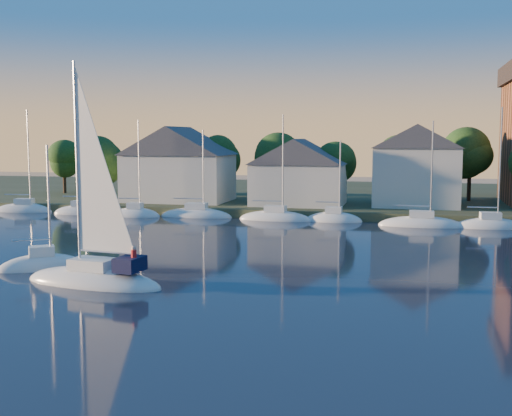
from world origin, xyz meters
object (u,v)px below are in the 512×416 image
(clubhouse_west, at_px, (179,163))
(drifting_sailboat_left, at_px, (42,268))
(clubhouse_centre, at_px, (299,171))
(clubhouse_east, at_px, (416,165))
(hero_sailboat, at_px, (95,275))

(clubhouse_west, bearing_deg, drifting_sailboat_left, -83.84)
(clubhouse_centre, height_order, drifting_sailboat_left, clubhouse_centre)
(clubhouse_west, bearing_deg, clubhouse_east, 1.91)
(clubhouse_west, distance_m, clubhouse_centre, 16.05)
(clubhouse_east, bearing_deg, drifting_sailboat_left, -123.00)
(clubhouse_centre, bearing_deg, hero_sailboat, -98.17)
(hero_sailboat, bearing_deg, clubhouse_centre, -90.33)
(clubhouse_centre, distance_m, drifting_sailboat_left, 39.89)
(clubhouse_west, height_order, clubhouse_east, clubhouse_east)
(clubhouse_centre, xyz_separation_m, hero_sailboat, (-5.91, -41.16, -4.51))
(clubhouse_east, xyz_separation_m, hero_sailboat, (-19.91, -43.16, -5.38))
(clubhouse_centre, bearing_deg, clubhouse_west, 176.42)
(clubhouse_east, distance_m, hero_sailboat, 47.83)
(hero_sailboat, xyz_separation_m, drifting_sailboat_left, (-5.91, 3.40, -0.52))
(clubhouse_centre, bearing_deg, drifting_sailboat_left, -107.38)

